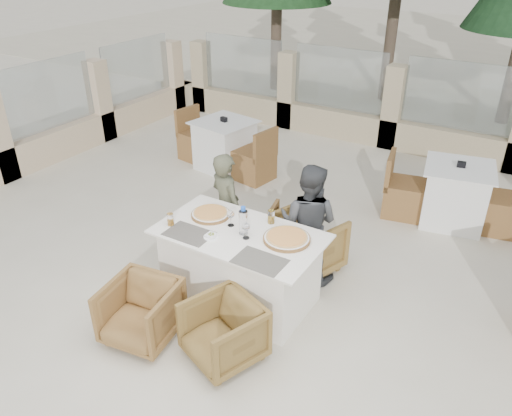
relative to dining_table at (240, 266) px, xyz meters
The scene contains 23 objects.
ground 0.39m from the dining_table, behind, with size 80.00×80.00×0.00m, color beige.
sand_patch 14.01m from the dining_table, 90.19° to the left, with size 30.00×16.00×0.01m, color beige.
perimeter_wall_far 4.82m from the dining_table, 90.55° to the left, with size 10.00×0.34×1.60m, color tan, non-canonical shape.
perimeter_wall_left 4.81m from the dining_table, 161.73° to the left, with size 0.34×7.00×1.60m, color beige, non-canonical shape.
dining_table is the anchor object (origin of this frame).
placemat_near_left 0.62m from the dining_table, 146.93° to the right, with size 0.45×0.30×0.00m, color #5E5951.
placemat_near_right 0.63m from the dining_table, 36.53° to the right, with size 0.45×0.30×0.00m, color #615D53.
pizza_left 0.61m from the dining_table, 163.95° to the left, with size 0.39×0.39×0.05m, color #CB601B.
pizza_right 0.62m from the dining_table, 15.08° to the left, with size 0.44×0.44×0.06m, color orange.
water_bottle 0.53m from the dining_table, 14.22° to the left, with size 0.08×0.08×0.29m, color #A6C3DA.
wine_glass_centre 0.50m from the dining_table, 154.06° to the left, with size 0.08×0.08×0.18m, color silver, non-canonical shape.
wine_glass_near 0.49m from the dining_table, 23.90° to the right, with size 0.08×0.08×0.18m, color silver, non-canonical shape.
beer_glass_left 0.82m from the dining_table, 161.01° to the right, with size 0.06×0.06×0.12m, color orange.
beer_glass_right 0.58m from the dining_table, 63.46° to the left, with size 0.07×0.07×0.14m, color gold.
olive_dish 0.49m from the dining_table, 131.96° to the right, with size 0.11×0.11×0.04m, color white, non-canonical shape.
armchair_far_left 0.87m from the dining_table, 119.31° to the left, with size 0.64×0.66×0.60m, color brown.
armchair_far_right 0.86m from the dining_table, 68.45° to the left, with size 0.69×0.72×0.65m, color olive.
armchair_near_left 1.05m from the dining_table, 115.87° to the right, with size 0.61×0.63×0.57m, color olive.
armchair_near_right 0.83m from the dining_table, 67.30° to the right, with size 0.59×0.61×0.55m, color brown.
diner_left 0.82m from the dining_table, 133.83° to the left, with size 0.46×0.30×1.26m, color #4C4E38.
diner_right 0.84m from the dining_table, 60.18° to the left, with size 0.63×0.49×1.30m, color #3E4043.
bg_table_a 3.22m from the dining_table, 127.26° to the left, with size 1.64×0.82×0.77m, color white, non-canonical shape.
bg_table_b 3.06m from the dining_table, 61.26° to the left, with size 1.64×0.82×0.77m, color white, non-canonical shape.
Camera 1 is at (2.28, -3.36, 3.27)m, focal length 35.00 mm.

